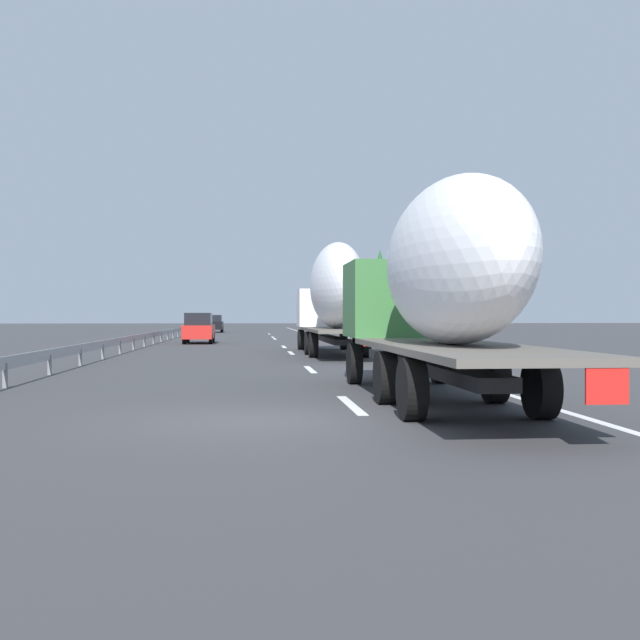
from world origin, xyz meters
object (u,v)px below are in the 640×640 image
object	(u,v)px
truck_lead	(334,294)
road_sign	(349,311)
truck_trailing	(439,281)
car_red_compact	(199,328)
car_black_suv	(214,324)

from	to	relation	value
truck_lead	road_sign	size ratio (longest dim) A/B	4.73
truck_lead	truck_trailing	bearing A→B (deg)	-180.00
road_sign	car_red_compact	bearing A→B (deg)	108.58
truck_lead	car_red_compact	world-z (taller)	truck_lead
truck_trailing	road_sign	world-z (taller)	truck_trailing
car_black_suv	road_sign	bearing A→B (deg)	-160.29
car_black_suv	car_red_compact	world-z (taller)	car_red_compact
truck_lead	car_black_suv	bearing A→B (deg)	8.85
truck_trailing	car_black_suv	size ratio (longest dim) A/B	2.70
car_black_suv	road_sign	world-z (taller)	road_sign
car_black_suv	truck_lead	bearing A→B (deg)	-171.15
truck_lead	car_red_compact	size ratio (longest dim) A/B	3.05
truck_trailing	car_black_suv	world-z (taller)	truck_trailing
car_black_suv	road_sign	distance (m)	31.19
truck_lead	car_red_compact	distance (m)	16.53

